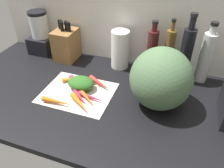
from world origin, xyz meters
TOP-DOWN VIEW (x-y plane):
  - ground_plane at (0.00, 0.00)cm, footprint 170.00×80.00cm
  - wall_back at (0.00, 38.50)cm, footprint 170.00×3.00cm
  - cutting_board at (-16.74, -2.69)cm, footprint 35.21×28.54cm
  - carrot_0 at (-12.96, 3.59)cm, footprint 14.85×8.71cm
  - carrot_1 at (-21.39, -14.13)cm, footprint 15.97×3.10cm
  - carrot_2 at (-8.00, 6.23)cm, footprint 15.38×9.79cm
  - carrot_3 at (-18.80, -0.22)cm, footprint 14.14×14.05cm
  - carrot_4 at (-23.15, 5.31)cm, footprint 11.99×7.50cm
  - carrot_5 at (-10.93, -11.79)cm, footprint 13.69×11.44cm
  - carrot_6 at (-12.92, -7.60)cm, footprint 10.64×8.84cm
  - carrot_7 at (-10.08, -6.49)cm, footprint 12.79×10.57cm
  - carrot_8 at (-7.54, -5.52)cm, footprint 15.70×4.42cm
  - carrot_greens_pile at (-16.55, 1.11)cm, footprint 14.03×10.79cm
  - winter_squash at (22.78, 2.91)cm, footprint 27.94×27.73cm
  - knife_block at (-38.98, 27.72)cm, footprint 12.62×15.15cm
  - blender_appliance at (-58.40, 30.44)cm, footprint 14.81×14.81cm
  - paper_towel_roll at (-4.73, 29.50)cm, footprint 10.21×10.21cm
  - bottle_0 at (13.33, 30.78)cm, footprint 5.76×5.76cm
  - bottle_1 at (22.34, 32.10)cm, footprint 5.15×5.15cm
  - bottle_2 at (31.27, 27.04)cm, footprint 6.29×6.29cm
  - bottle_3 at (41.23, 30.59)cm, footprint 6.72×6.72cm

SIDE VIEW (x-z plane):
  - ground_plane at x=0.00cm, z-range -3.00..0.00cm
  - cutting_board at x=-16.74cm, z-range 0.00..0.80cm
  - carrot_0 at x=-12.96cm, z-range 0.80..2.93cm
  - carrot_8 at x=-7.54cm, z-range 0.80..3.01cm
  - carrot_4 at x=-23.15cm, z-range 0.80..3.19cm
  - carrot_6 at x=-12.92cm, z-range 0.80..3.37cm
  - carrot_1 at x=-21.39cm, z-range 0.80..3.43cm
  - carrot_2 at x=-8.00cm, z-range 0.80..3.53cm
  - carrot_7 at x=-10.08cm, z-range 0.80..3.55cm
  - carrot_3 at x=-18.80cm, z-range 0.80..3.92cm
  - carrot_5 at x=-10.93cm, z-range 0.80..3.96cm
  - carrot_greens_pile at x=-16.55cm, z-range 0.80..6.74cm
  - knife_block at x=-38.98cm, z-range -2.34..21.79cm
  - paper_towel_roll at x=-4.73cm, z-range 0.00..22.32cm
  - blender_appliance at x=-58.40cm, z-range -1.90..25.27cm
  - bottle_0 at x=13.33cm, z-range -1.94..28.06cm
  - bottle_1 at x=22.34cm, z-range -2.48..29.14cm
  - bottle_3 at x=41.23cm, z-range -2.08..30.82cm
  - winter_squash at x=22.78cm, z-range 0.00..28.79cm
  - bottle_2 at x=31.27cm, z-range -2.79..34.40cm
  - wall_back at x=0.00cm, z-range 0.00..60.00cm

